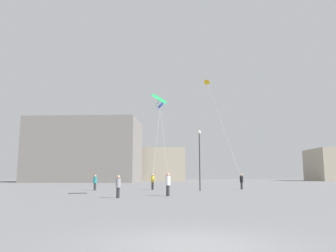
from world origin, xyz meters
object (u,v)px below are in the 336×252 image
object	(u,v)px
person_in_black	(242,181)
building_left_hall	(86,151)
person_in_yellow	(153,181)
kite_cobalt_diamond	(160,105)
building_right_hall	(334,165)
lamppost_east	(200,151)
person_in_teal	(95,182)
kite_emerald_delta	(160,99)
person_in_white	(168,183)
kite_amber_diamond	(208,84)
person_in_grey	(118,185)
building_centre_hall	(158,165)

from	to	relation	value
person_in_black	building_left_hall	xyz separation A→B (m)	(-27.80, 44.18, 6.68)
person_in_yellow	kite_cobalt_diamond	xyz separation A→B (m)	(0.89, 7.69, 10.42)
building_right_hall	lamppost_east	bearing A→B (deg)	-127.27
person_in_black	person_in_yellow	distance (m)	10.24
kite_cobalt_diamond	person_in_teal	bearing A→B (deg)	-126.18
kite_emerald_delta	building_left_hall	world-z (taller)	building_left_hall
person_in_black	person_in_white	bearing A→B (deg)	-125.37
kite_amber_diamond	kite_cobalt_diamond	xyz separation A→B (m)	(-6.50, 1.61, -2.66)
kite_emerald_delta	person_in_yellow	bearing A→B (deg)	93.53
person_in_black	person_in_white	world-z (taller)	person_in_white
building_right_hall	person_in_white	bearing A→B (deg)	-125.79
person_in_black	person_in_teal	xyz separation A→B (m)	(-16.33, -2.35, -0.06)
person_in_white	kite_cobalt_diamond	size ratio (longest dim) A/B	0.17
kite_amber_diamond	building_right_hall	size ratio (longest dim) A/B	0.87
lamppost_east	kite_cobalt_diamond	bearing A→B (deg)	110.34
person_in_yellow	person_in_grey	world-z (taller)	person_in_yellow
person_in_yellow	building_right_hall	distance (m)	82.41
person_in_yellow	lamppost_east	bearing A→B (deg)	10.78
building_centre_hall	kite_emerald_delta	bearing A→B (deg)	-89.75
person_in_black	person_in_yellow	world-z (taller)	person_in_yellow
building_centre_hall	lamppost_east	size ratio (longest dim) A/B	2.48
kite_emerald_delta	building_centre_hall	xyz separation A→B (m)	(-0.31, 71.80, -2.75)
building_right_hall	lamppost_east	world-z (taller)	building_right_hall
kite_emerald_delta	lamppost_east	world-z (taller)	kite_emerald_delta
person_in_grey	building_left_hall	size ratio (longest dim) A/B	0.06
building_right_hall	kite_emerald_delta	bearing A→B (deg)	-126.02
person_in_grey	building_left_hall	bearing A→B (deg)	178.87
building_right_hall	person_in_yellow	bearing A→B (deg)	-131.39
building_right_hall	person_in_teal	bearing A→B (deg)	-133.57
person_in_teal	building_left_hall	distance (m)	48.39
kite_emerald_delta	lamppost_east	distance (m)	10.37
person_in_grey	building_centre_hall	world-z (taller)	building_centre_hall
lamppost_east	person_in_black	bearing A→B (deg)	35.34
person_in_white	lamppost_east	size ratio (longest dim) A/B	0.28
kite_amber_diamond	building_centre_hall	size ratio (longest dim) A/B	0.86
kite_cobalt_diamond	building_right_hall	distance (m)	76.37
person_in_teal	kite_cobalt_diamond	bearing A→B (deg)	-149.91
building_centre_hall	building_right_hall	xyz separation A→B (m)	(54.00, 2.05, 0.06)
person_in_yellow	lamppost_east	distance (m)	6.69
building_centre_hall	lamppost_east	distance (m)	63.14
kite_cobalt_diamond	lamppost_east	distance (m)	13.79
person_in_teal	person_in_yellow	xyz separation A→B (m)	(6.10, 1.87, 0.07)
person_in_black	kite_emerald_delta	size ratio (longest dim) A/B	0.26
building_centre_hall	building_left_hall	bearing A→B (deg)	-140.09
person_in_teal	building_centre_hall	size ratio (longest dim) A/B	0.11
kite_amber_diamond	person_in_black	bearing A→B (deg)	-63.14
kite_emerald_delta	building_left_hall	bearing A→B (deg)	107.89
kite_amber_diamond	kite_emerald_delta	bearing A→B (deg)	-110.09
person_in_teal	building_centre_hall	distance (m)	62.05
person_in_teal	kite_emerald_delta	size ratio (longest dim) A/B	0.25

